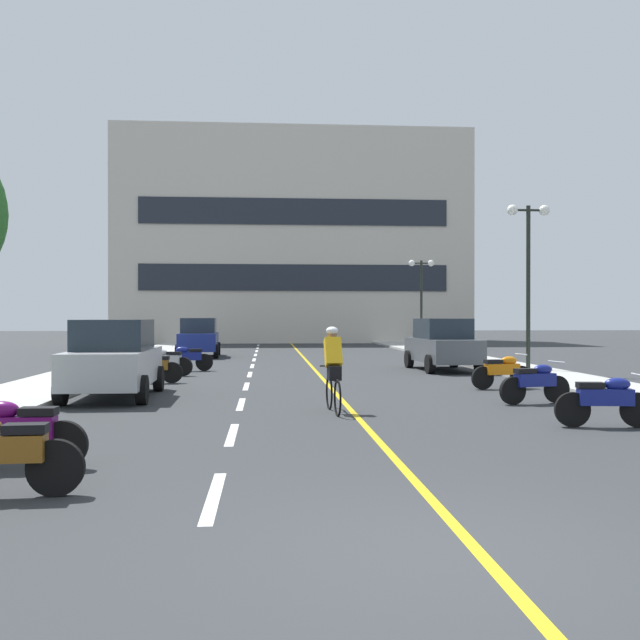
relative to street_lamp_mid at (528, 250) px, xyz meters
name	(u,v)px	position (x,y,z in m)	size (l,w,h in m)	color
ground_plane	(306,368)	(-7.32, 2.95, -4.12)	(140.00, 140.00, 0.00)	#2D3033
curb_left	(124,362)	(-14.52, 5.95, -4.06)	(2.40, 72.00, 0.12)	#A8A8A3
curb_right	(474,360)	(-0.12, 5.95, -4.06)	(2.40, 72.00, 0.12)	#A8A8A3
lane_dash_0	(214,496)	(-9.32, -16.05, -4.12)	(0.14, 2.20, 0.01)	silver
lane_dash_1	(232,434)	(-9.32, -12.05, -4.12)	(0.14, 2.20, 0.01)	silver
lane_dash_2	(241,404)	(-9.32, -8.05, -4.12)	(0.14, 2.20, 0.01)	silver
lane_dash_3	(246,386)	(-9.32, -4.05, -4.12)	(0.14, 2.20, 0.01)	silver
lane_dash_4	(250,374)	(-9.32, -0.05, -4.12)	(0.14, 2.20, 0.01)	silver
lane_dash_5	(252,366)	(-9.32, 3.95, -4.12)	(0.14, 2.20, 0.01)	silver
lane_dash_6	(254,360)	(-9.32, 7.95, -4.12)	(0.14, 2.20, 0.01)	silver
lane_dash_7	(256,355)	(-9.32, 11.95, -4.12)	(0.14, 2.20, 0.01)	silver
lane_dash_8	(257,351)	(-9.32, 15.95, -4.12)	(0.14, 2.20, 0.01)	silver
lane_dash_9	(258,348)	(-9.32, 19.95, -4.12)	(0.14, 2.20, 0.01)	silver
lane_dash_10	(258,345)	(-9.32, 23.95, -4.12)	(0.14, 2.20, 0.01)	silver
lane_dash_11	(259,343)	(-9.32, 27.95, -4.12)	(0.14, 2.20, 0.01)	silver
centre_line_yellow	(308,362)	(-7.07, 5.95, -4.12)	(0.12, 66.00, 0.01)	gold
office_building	(292,240)	(-6.82, 31.35, 3.58)	(25.70, 8.92, 15.41)	beige
street_lamp_mid	(528,250)	(0.00, 0.00, 0.00)	(1.46, 0.36, 5.53)	black
street_lamp_far	(421,283)	(0.00, 16.84, -0.34)	(1.46, 0.36, 4.99)	black
parked_car_near	(114,359)	(-12.31, -6.61, -3.21)	(2.00, 4.24, 1.82)	black
parked_car_mid	(443,344)	(-2.61, 1.26, -3.21)	(2.10, 4.28, 1.82)	black
parked_car_far	(199,337)	(-11.94, 10.42, -3.21)	(2.04, 4.26, 1.82)	black
motorcycle_1	(17,431)	(-11.85, -14.54, -3.65)	(1.70, 0.60, 0.92)	black
motorcycle_2	(606,400)	(-3.00, -11.79, -3.65)	(1.70, 0.60, 0.92)	black
motorcycle_3	(535,382)	(-2.96, -8.45, -3.65)	(1.68, 0.66, 0.92)	black
motorcycle_4	(502,371)	(-2.64, -5.27, -3.65)	(1.69, 0.60, 0.92)	black
motorcycle_5	(152,367)	(-12.01, -2.96, -3.65)	(1.70, 0.60, 0.92)	black
motorcycle_6	(166,361)	(-11.96, -0.38, -3.65)	(1.68, 0.67, 0.92)	black
motorcycle_7	(188,358)	(-11.49, 1.52, -3.65)	(1.69, 0.60, 0.92)	black
cyclist_rider	(333,367)	(-7.46, -9.52, -3.23)	(0.42, 1.77, 1.71)	black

